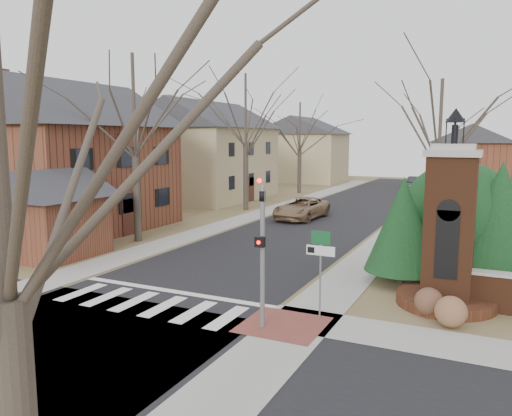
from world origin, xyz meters
The scene contains 27 objects.
ground centered at (0.00, 0.00, 0.00)m, with size 120.00×120.00×0.00m, color brown.
main_street centered at (0.00, 22.00, 0.01)m, with size 8.00×70.00×0.01m, color black.
cross_street centered at (0.00, -3.00, 0.01)m, with size 120.00×8.00×0.01m, color black.
crosswalk_zone centered at (0.00, 0.80, 0.01)m, with size 8.00×2.20×0.02m, color silver.
stop_bar centered at (0.00, 2.30, 0.01)m, with size 8.00×0.35×0.02m, color silver.
sidewalk_right_main centered at (5.20, 22.00, 0.01)m, with size 2.00×60.00×0.02m, color gray.
sidewalk_left centered at (-5.20, 22.00, 0.01)m, with size 2.00×60.00×0.02m, color gray.
curb_apron centered at (4.80, 1.00, 0.01)m, with size 2.40×2.40×0.02m, color brown.
traffic_signal_pole centered at (4.30, 0.57, 2.59)m, with size 0.28×0.41×4.50m.
sign_post centered at (5.59, 1.99, 1.95)m, with size 0.90×0.07×2.75m.
brick_gate_monument centered at (9.00, 4.99, 2.17)m, with size 3.20×3.20×6.47m.
house_brick_left centered at (-13.01, 9.99, 4.66)m, with size 9.80×11.80×9.42m.
house_stucco_left centered at (-13.50, 27.00, 4.59)m, with size 9.80×12.80×9.28m.
garage_left centered at (-8.52, 4.49, 2.24)m, with size 4.80×4.80×4.29m.
house_distant_left centered at (-12.01, 48.00, 4.25)m, with size 10.80×8.80×8.53m.
house_distant_right centered at (7.99, 47.99, 3.65)m, with size 8.80×8.80×7.30m.
evergreen_near centered at (7.20, 7.00, 2.30)m, with size 2.80×2.80×4.10m.
evergreen_mid centered at (10.50, 8.20, 2.60)m, with size 3.40×3.40×4.70m.
evergreen_mass centered at (9.00, 9.50, 2.40)m, with size 4.80×4.80×4.80m, color #113318.
bare_tree_0 centered at (-7.00, 9.00, 7.70)m, with size 8.05×8.05×11.15m.
bare_tree_1 centered at (-7.00, 22.00, 8.03)m, with size 8.40×8.40×11.64m.
bare_tree_2 centered at (-7.50, 35.00, 7.03)m, with size 7.35×7.35×10.19m.
bare_tree_3 centered at (7.50, 16.00, 6.69)m, with size 7.00×7.00×9.70m.
pickup_truck centered at (-1.60, 19.79, 0.74)m, with size 2.45×5.31×1.48m, color #846548.
distant_car centered at (2.49, 45.07, 0.67)m, with size 1.41×4.05×1.33m, color #2B2E32.
dry_shrub_left centered at (8.60, 3.73, 0.45)m, with size 0.90×0.90×0.90m, color brown.
dry_shrub_right centered at (9.30, 3.00, 0.47)m, with size 0.94×0.94×0.94m, color brown.
Camera 1 is at (10.20, -12.18, 5.54)m, focal length 35.00 mm.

